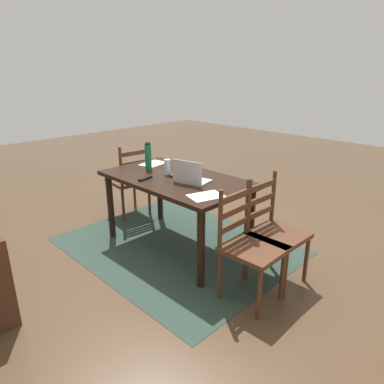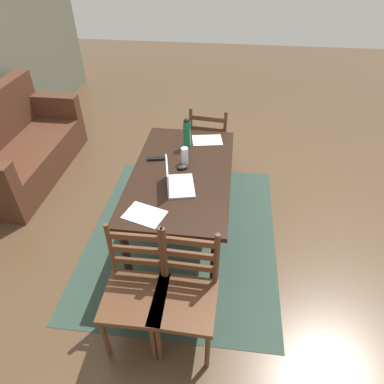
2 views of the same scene
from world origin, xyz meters
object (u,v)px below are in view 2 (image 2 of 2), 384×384
at_px(chair_left_far, 136,292).
at_px(chair_right_near, 210,143).
at_px(chair_left_near, 185,297).
at_px(couch, 18,149).
at_px(water_bottle, 187,132).
at_px(laptop, 175,181).
at_px(drinking_glass, 185,156).
at_px(computer_mouse, 182,167).
at_px(dining_table, 182,181).
at_px(tv_remote, 156,159).

distance_m(chair_left_far, chair_right_near, 2.15).
relative_size(chair_left_near, couch, 0.53).
bearing_deg(chair_left_far, water_bottle, -6.39).
bearing_deg(chair_right_near, couch, 96.13).
relative_size(chair_right_near, laptop, 2.64).
bearing_deg(drinking_glass, computer_mouse, 174.39).
bearing_deg(drinking_glass, dining_table, 176.65).
height_order(couch, computer_mouse, couch).
bearing_deg(dining_table, water_bottle, 1.22).
xyz_separation_m(chair_right_near, computer_mouse, (-1.02, 0.17, 0.33)).
height_order(chair_right_near, computer_mouse, chair_right_near).
bearing_deg(computer_mouse, dining_table, 158.57).
xyz_separation_m(chair_right_near, chair_left_near, (-2.12, -0.01, 0.00)).
height_order(dining_table, laptop, laptop).
bearing_deg(couch, dining_table, -110.86).
bearing_deg(computer_mouse, laptop, 152.93).
relative_size(dining_table, computer_mouse, 15.43).
distance_m(chair_right_near, chair_left_near, 2.12).
bearing_deg(chair_left_far, computer_mouse, -8.98).
relative_size(chair_left_near, computer_mouse, 9.50).
relative_size(drinking_glass, tv_remote, 0.93).
height_order(dining_table, chair_left_near, chair_left_near).
distance_m(dining_table, couch, 2.30).
xyz_separation_m(dining_table, computer_mouse, (0.04, 0.00, 0.12)).
relative_size(chair_left_near, drinking_glass, 5.98).
distance_m(chair_right_near, computer_mouse, 1.08).
relative_size(chair_left_far, water_bottle, 3.13).
xyz_separation_m(chair_left_far, chair_left_near, (-0.00, -0.35, 0.00)).
distance_m(chair_right_near, laptop, 1.35).
distance_m(chair_left_far, laptop, 0.92).
bearing_deg(laptop, couch, 63.74).
distance_m(chair_left_near, drinking_glass, 1.27).
bearing_deg(computer_mouse, chair_left_near, 166.39).
height_order(water_bottle, tv_remote, water_bottle).
height_order(chair_left_far, drinking_glass, chair_left_far).
height_order(chair_left_near, tv_remote, chair_left_near).
height_order(dining_table, chair_left_far, chair_left_far).
distance_m(chair_left_far, water_bottle, 1.57).
distance_m(dining_table, chair_left_near, 1.10).
xyz_separation_m(chair_right_near, drinking_glass, (-0.92, 0.16, 0.39)).
relative_size(water_bottle, drinking_glass, 1.91).
relative_size(couch, drinking_glass, 11.33).
bearing_deg(drinking_glass, chair_left_far, 171.28).
bearing_deg(dining_table, drinking_glass, -3.35).
height_order(dining_table, tv_remote, tv_remote).
bearing_deg(chair_left_near, couch, 50.95).
bearing_deg(dining_table, couch, 69.14).
height_order(chair_left_far, water_bottle, water_bottle).
bearing_deg(computer_mouse, chair_left_far, 148.31).
distance_m(laptop, computer_mouse, 0.28).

